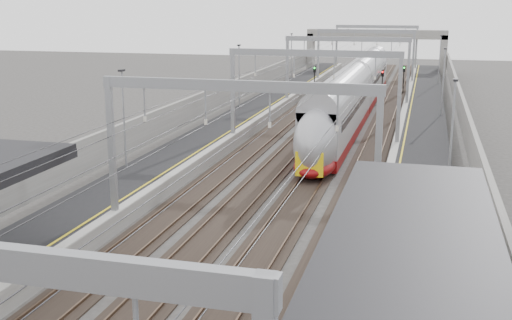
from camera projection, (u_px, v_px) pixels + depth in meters
The scene contains 12 objects.
platform_left at pixel (224, 131), 53.63m from camera, with size 4.00×120.00×1.00m, color black.
platform_right at pixel (421, 142), 49.64m from camera, with size 4.00×120.00×1.00m, color black.
tracks at pixel (319, 142), 51.75m from camera, with size 11.40×140.00×0.20m.
overhead_line at pixel (333, 59), 56.51m from camera, with size 13.00×140.00×6.60m.
overbridge at pixel (376, 40), 102.14m from camera, with size 22.00×2.20×6.90m.
wall_left at pixel (188, 117), 54.17m from camera, with size 0.30×120.00×3.20m, color slate.
wall_right at pixel (465, 130), 48.59m from camera, with size 0.30×120.00×3.20m, color slate.
train at pixel (353, 98), 60.97m from camera, with size 2.76×50.33×4.37m.
bench at pixel (406, 306), 20.28m from camera, with size 0.67×1.94×0.98m.
signal_green at pixel (314, 75), 78.67m from camera, with size 0.32×0.32×3.48m.
signal_red_near at pixel (382, 79), 74.03m from camera, with size 0.32×0.32×3.48m.
signal_red_far at pixel (404, 74), 78.94m from camera, with size 0.32×0.32×3.48m.
Camera 1 is at (8.10, -5.22, 10.88)m, focal length 45.00 mm.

